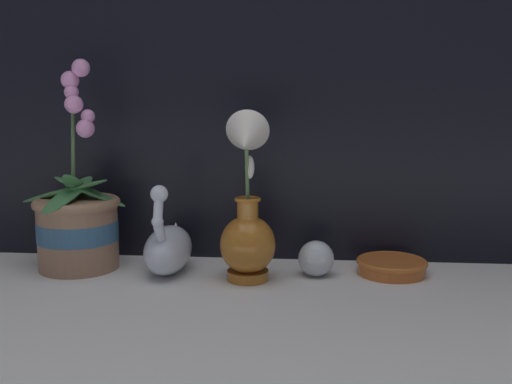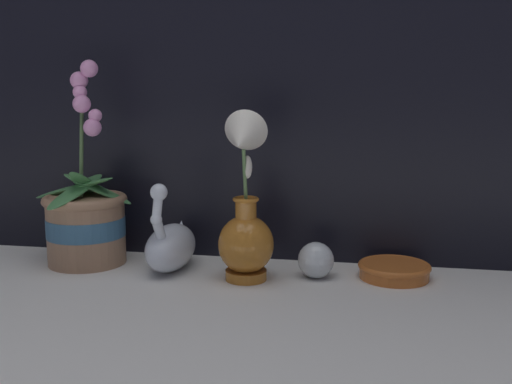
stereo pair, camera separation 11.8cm
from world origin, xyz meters
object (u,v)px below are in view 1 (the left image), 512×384
Objects in this scene: swan_figurine at (168,247)px; blue_vase at (247,219)px; orchid_potted_plant at (78,222)px; glass_sphere at (316,258)px; amber_dish at (392,265)px.

blue_vase is at bearing -15.57° from swan_figurine.
orchid_potted_plant reaches higher than glass_sphere.
orchid_potted_plant is 0.20m from swan_figurine.
orchid_potted_plant is 2.26× the size of swan_figurine.
orchid_potted_plant is 0.65m from amber_dish.
amber_dish is at bearing 1.03° from orchid_potted_plant.
orchid_potted_plant reaches higher than blue_vase.
glass_sphere reaches higher than amber_dish.
swan_figurine is at bearing -3.72° from orchid_potted_plant.
glass_sphere is at bearing -170.28° from amber_dish.
amber_dish is (0.64, 0.01, -0.08)m from orchid_potted_plant.
blue_vase reaches higher than swan_figurine.
glass_sphere is 0.16m from amber_dish.
swan_figurine reaches higher than glass_sphere.
swan_figurine is 0.45m from amber_dish.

